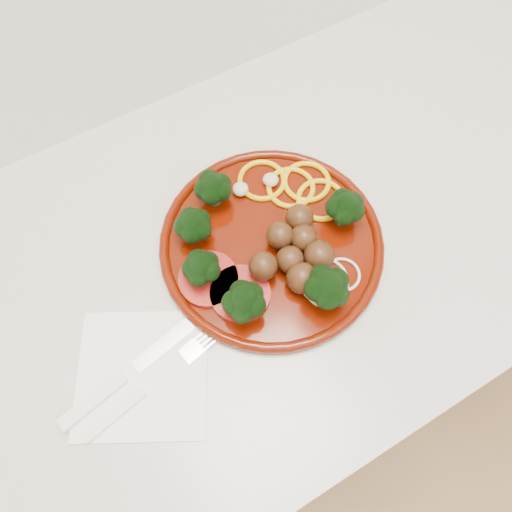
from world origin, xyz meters
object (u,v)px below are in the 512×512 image
plate (269,244)px  knife (120,380)px  fork (131,401)px  napkin (142,374)px

plate → knife: (-0.24, -0.06, -0.01)m
plate → fork: 0.26m
plate → napkin: size_ratio=1.93×
napkin → fork: (-0.02, -0.02, 0.01)m
plate → knife: 0.25m
napkin → knife: size_ratio=0.71×
napkin → knife: bearing=168.4°
plate → fork: plate is taller
napkin → knife: knife is taller
plate → napkin: plate is taller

